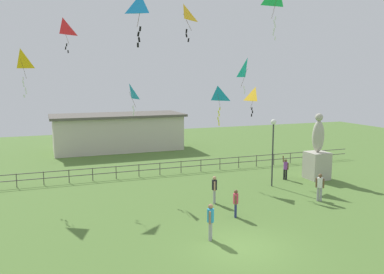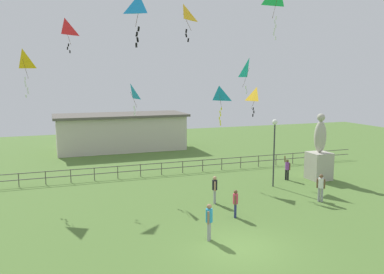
{
  "view_description": "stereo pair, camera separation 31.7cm",
  "coord_description": "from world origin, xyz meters",
  "px_view_note": "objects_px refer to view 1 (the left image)",
  "views": [
    {
      "loc": [
        -7.77,
        -14.57,
        7.27
      ],
      "look_at": [
        -0.2,
        5.51,
        4.12
      ],
      "focal_mm": 37.22,
      "sensor_mm": 36.0,
      "label": 1
    },
    {
      "loc": [
        -7.47,
        -14.68,
        7.27
      ],
      "look_at": [
        -0.2,
        5.51,
        4.12
      ],
      "focal_mm": 37.22,
      "sensor_mm": 36.0,
      "label": 2
    }
  ],
  "objects_px": {
    "kite_2": "(247,69)",
    "kite_3": "(183,15)",
    "kite_0": "(141,9)",
    "person_2": "(285,168)",
    "kite_6": "(63,28)",
    "statue_monument": "(317,157)",
    "person_4": "(320,185)",
    "kite_4": "(218,95)",
    "person_3": "(214,188)",
    "person_1": "(236,201)",
    "person_0": "(211,219)",
    "kite_7": "(129,92)",
    "lamppost": "(273,138)",
    "kite_1": "(21,61)",
    "kite_8": "(255,95)"
  },
  "relations": [
    {
      "from": "person_0",
      "to": "person_2",
      "type": "bearing_deg",
      "value": 40.87
    },
    {
      "from": "person_4",
      "to": "kite_0",
      "type": "relative_size",
      "value": 0.79
    },
    {
      "from": "kite_2",
      "to": "kite_3",
      "type": "distance_m",
      "value": 10.64
    },
    {
      "from": "kite_2",
      "to": "kite_3",
      "type": "height_order",
      "value": "kite_3"
    },
    {
      "from": "statue_monument",
      "to": "kite_4",
      "type": "bearing_deg",
      "value": 162.39
    },
    {
      "from": "person_3",
      "to": "kite_1",
      "type": "bearing_deg",
      "value": 148.34
    },
    {
      "from": "person_0",
      "to": "kite_7",
      "type": "relative_size",
      "value": 0.83
    },
    {
      "from": "person_1",
      "to": "person_0",
      "type": "bearing_deg",
      "value": -136.64
    },
    {
      "from": "kite_3",
      "to": "statue_monument",
      "type": "bearing_deg",
      "value": 17.84
    },
    {
      "from": "statue_monument",
      "to": "person_2",
      "type": "bearing_deg",
      "value": 165.29
    },
    {
      "from": "person_0",
      "to": "statue_monument",
      "type": "bearing_deg",
      "value": 32.83
    },
    {
      "from": "kite_1",
      "to": "kite_7",
      "type": "height_order",
      "value": "kite_1"
    },
    {
      "from": "person_4",
      "to": "kite_7",
      "type": "relative_size",
      "value": 0.81
    },
    {
      "from": "person_3",
      "to": "kite_2",
      "type": "height_order",
      "value": "kite_2"
    },
    {
      "from": "person_2",
      "to": "kite_3",
      "type": "relative_size",
      "value": 0.95
    },
    {
      "from": "person_2",
      "to": "person_4",
      "type": "distance_m",
      "value": 5.22
    },
    {
      "from": "kite_4",
      "to": "kite_8",
      "type": "relative_size",
      "value": 1.43
    },
    {
      "from": "kite_8",
      "to": "person_1",
      "type": "bearing_deg",
      "value": -126.67
    },
    {
      "from": "kite_2",
      "to": "kite_8",
      "type": "distance_m",
      "value": 3.41
    },
    {
      "from": "kite_2",
      "to": "kite_3",
      "type": "bearing_deg",
      "value": -136.9
    },
    {
      "from": "statue_monument",
      "to": "lamppost",
      "type": "bearing_deg",
      "value": -171.78
    },
    {
      "from": "person_0",
      "to": "person_4",
      "type": "distance_m",
      "value": 8.95
    },
    {
      "from": "lamppost",
      "to": "kite_1",
      "type": "relative_size",
      "value": 1.53
    },
    {
      "from": "person_3",
      "to": "kite_8",
      "type": "bearing_deg",
      "value": 36.48
    },
    {
      "from": "person_0",
      "to": "kite_2",
      "type": "bearing_deg",
      "value": 54.96
    },
    {
      "from": "kite_4",
      "to": "kite_8",
      "type": "distance_m",
      "value": 2.64
    },
    {
      "from": "kite_1",
      "to": "lamppost",
      "type": "bearing_deg",
      "value": -15.3
    },
    {
      "from": "kite_0",
      "to": "person_2",
      "type": "bearing_deg",
      "value": 30.65
    },
    {
      "from": "kite_6",
      "to": "kite_4",
      "type": "bearing_deg",
      "value": -17.51
    },
    {
      "from": "person_2",
      "to": "kite_6",
      "type": "relative_size",
      "value": 0.77
    },
    {
      "from": "kite_6",
      "to": "statue_monument",
      "type": "bearing_deg",
      "value": -17.56
    },
    {
      "from": "person_2",
      "to": "kite_7",
      "type": "bearing_deg",
      "value": 173.02
    },
    {
      "from": "kite_3",
      "to": "kite_6",
      "type": "relative_size",
      "value": 0.81
    },
    {
      "from": "kite_7",
      "to": "person_0",
      "type": "bearing_deg",
      "value": -80.49
    },
    {
      "from": "kite_4",
      "to": "kite_7",
      "type": "distance_m",
      "value": 6.33
    },
    {
      "from": "lamppost",
      "to": "person_2",
      "type": "bearing_deg",
      "value": 32.65
    },
    {
      "from": "kite_3",
      "to": "kite_7",
      "type": "height_order",
      "value": "kite_3"
    },
    {
      "from": "person_3",
      "to": "kite_0",
      "type": "distance_m",
      "value": 11.27
    },
    {
      "from": "person_0",
      "to": "kite_8",
      "type": "relative_size",
      "value": 0.86
    },
    {
      "from": "person_0",
      "to": "person_3",
      "type": "height_order",
      "value": "person_0"
    },
    {
      "from": "person_0",
      "to": "person_1",
      "type": "distance_m",
      "value": 3.36
    },
    {
      "from": "person_1",
      "to": "kite_8",
      "type": "xyz_separation_m",
      "value": [
        4.35,
        5.85,
        5.29
      ]
    },
    {
      "from": "person_3",
      "to": "person_1",
      "type": "bearing_deg",
      "value": -87.81
    },
    {
      "from": "kite_6",
      "to": "kite_7",
      "type": "distance_m",
      "value": 6.59
    },
    {
      "from": "statue_monument",
      "to": "kite_0",
      "type": "bearing_deg",
      "value": -155.38
    },
    {
      "from": "person_1",
      "to": "person_2",
      "type": "distance_m",
      "value": 9.12
    },
    {
      "from": "kite_6",
      "to": "kite_7",
      "type": "xyz_separation_m",
      "value": [
        3.69,
        -3.43,
        -4.25
      ]
    },
    {
      "from": "kite_4",
      "to": "person_1",
      "type": "bearing_deg",
      "value": -106.98
    },
    {
      "from": "person_3",
      "to": "kite_4",
      "type": "distance_m",
      "value": 7.53
    },
    {
      "from": "person_1",
      "to": "person_4",
      "type": "height_order",
      "value": "person_4"
    }
  ]
}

